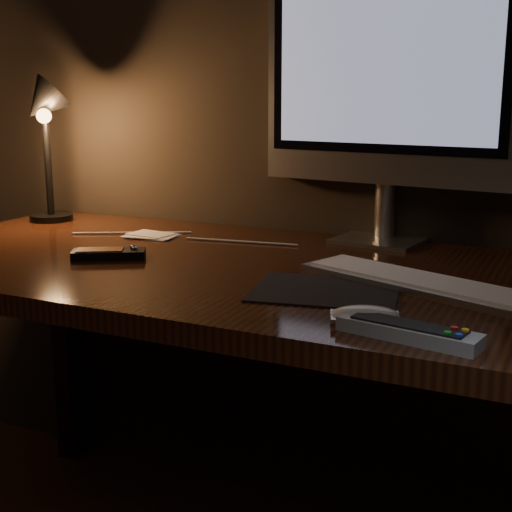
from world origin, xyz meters
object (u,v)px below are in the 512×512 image
at_px(keyboard, 417,281).
at_px(tv_remote, 408,331).
at_px(desk, 258,316).
at_px(desk_lamp, 44,124).
at_px(monitor, 385,80).
at_px(media_remote, 109,254).
at_px(mouse, 365,318).

bearing_deg(keyboard, tv_remote, -58.81).
bearing_deg(desk, desk_lamp, 169.24).
xyz_separation_m(desk, desk_lamp, (-0.67, 0.13, 0.39)).
height_order(keyboard, tv_remote, tv_remote).
bearing_deg(monitor, desk, -118.64).
xyz_separation_m(media_remote, desk_lamp, (-0.40, 0.27, 0.25)).
relative_size(desk, mouse, 15.76).
xyz_separation_m(keyboard, media_remote, (-0.63, -0.06, 0.00)).
distance_m(monitor, media_remote, 0.71).
xyz_separation_m(keyboard, tv_remote, (0.05, -0.29, 0.00)).
distance_m(desk, media_remote, 0.34).
height_order(media_remote, tv_remote, media_remote).
xyz_separation_m(monitor, keyboard, (0.17, -0.35, -0.35)).
distance_m(desk, monitor, 0.59).
relative_size(keyboard, desk_lamp, 1.16).
height_order(keyboard, mouse, mouse).
bearing_deg(keyboard, mouse, -73.97).
relative_size(mouse, desk_lamp, 0.26).
relative_size(mouse, media_remote, 0.65).
relative_size(keyboard, media_remote, 2.84).
bearing_deg(monitor, mouse, -68.57).
distance_m(keyboard, media_remote, 0.63).
height_order(desk, tv_remote, tv_remote).
relative_size(monitor, media_remote, 3.92).
bearing_deg(mouse, monitor, 83.40).
height_order(desk, keyboard, keyboard).
xyz_separation_m(monitor, mouse, (0.15, -0.60, -0.35)).
bearing_deg(tv_remote, monitor, 119.53).
xyz_separation_m(desk, tv_remote, (0.41, -0.38, 0.14)).
relative_size(keyboard, mouse, 4.36).
height_order(monitor, mouse, monitor).
bearing_deg(mouse, keyboard, 65.05).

